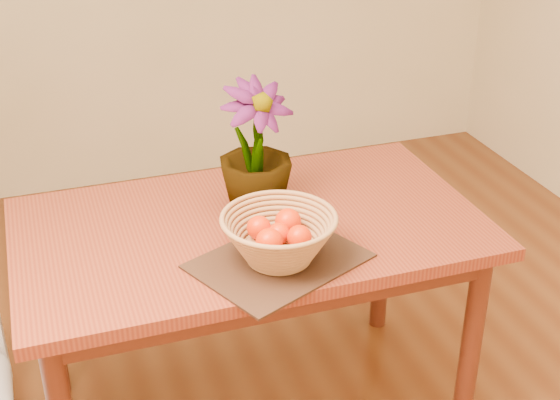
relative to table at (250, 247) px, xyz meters
name	(u,v)px	position (x,y,z in m)	size (l,w,h in m)	color
table	(250,247)	(0.00, 0.00, 0.00)	(1.40, 0.80, 0.75)	maroon
placemat	(279,261)	(0.01, -0.24, 0.09)	(0.44, 0.33, 0.01)	#372114
wicker_basket	(279,240)	(0.01, -0.24, 0.16)	(0.32, 0.32, 0.13)	#A87546
orange_pile	(279,232)	(0.01, -0.24, 0.18)	(0.16, 0.16, 0.07)	red
potted_plant	(255,148)	(0.05, 0.08, 0.29)	(0.23, 0.23, 0.41)	#1B4F16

